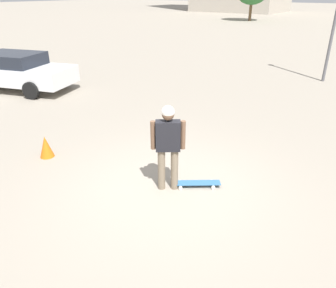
% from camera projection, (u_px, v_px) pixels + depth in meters
% --- Properties ---
extents(ground_plane, '(220.00, 220.00, 0.00)m').
position_uv_depth(ground_plane, '(168.00, 188.00, 6.38)').
color(ground_plane, gray).
extents(person, '(0.52, 0.43, 1.68)m').
position_uv_depth(person, '(168.00, 141.00, 5.95)').
color(person, '#7A6B56').
rests_on(person, ground_plane).
extents(skateboard, '(0.86, 0.72, 0.09)m').
position_uv_depth(skateboard, '(196.00, 183.00, 6.40)').
color(skateboard, '#336693').
rests_on(skateboard, ground_plane).
extents(car_parked_near, '(5.09, 3.20, 1.39)m').
position_uv_depth(car_parked_near, '(12.00, 71.00, 12.43)').
color(car_parked_near, silver).
rests_on(car_parked_near, ground_plane).
extents(traffic_cone, '(0.32, 0.32, 0.50)m').
position_uv_depth(traffic_cone, '(46.00, 147.00, 7.48)').
color(traffic_cone, orange).
rests_on(traffic_cone, ground_plane).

